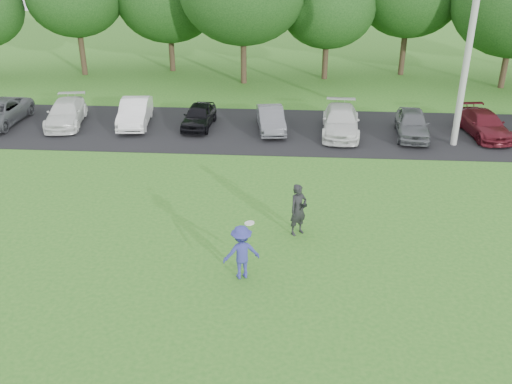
% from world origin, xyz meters
% --- Properties ---
extents(ground, '(100.00, 100.00, 0.00)m').
position_xyz_m(ground, '(0.00, 0.00, 0.00)').
color(ground, '#2D7020').
rests_on(ground, ground).
extents(parking_lot, '(32.00, 6.50, 0.03)m').
position_xyz_m(parking_lot, '(0.00, 13.00, 0.01)').
color(parking_lot, black).
rests_on(parking_lot, ground).
extents(utility_pole, '(0.28, 0.28, 9.80)m').
position_xyz_m(utility_pole, '(8.33, 11.65, 4.90)').
color(utility_pole, '#ABACA6').
rests_on(utility_pole, ground).
extents(frisbee_player, '(1.19, 0.91, 1.87)m').
position_xyz_m(frisbee_player, '(-0.21, 0.63, 0.81)').
color(frisbee_player, '#333690').
rests_on(frisbee_player, ground).
extents(camera_bystander, '(0.75, 0.72, 1.72)m').
position_xyz_m(camera_bystander, '(1.37, 3.21, 0.86)').
color(camera_bystander, black).
rests_on(camera_bystander, ground).
extents(parked_cars, '(28.46, 4.65, 1.24)m').
position_xyz_m(parked_cars, '(-0.97, 12.97, 0.61)').
color(parked_cars, '#5B5E63').
rests_on(parked_cars, parking_lot).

